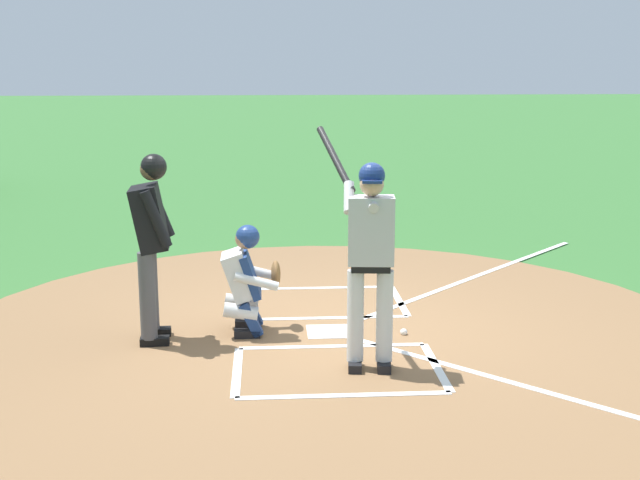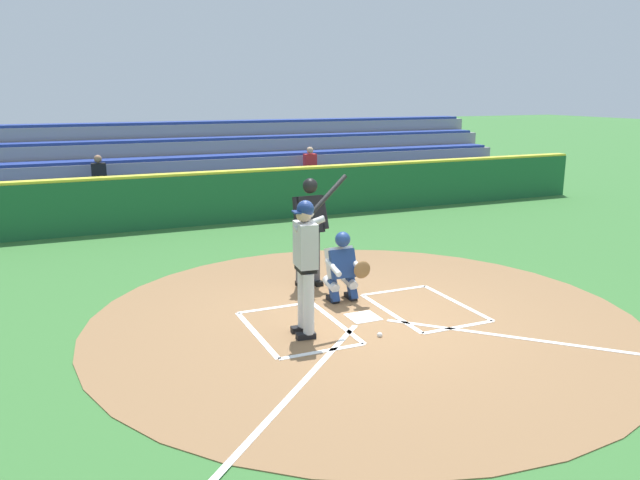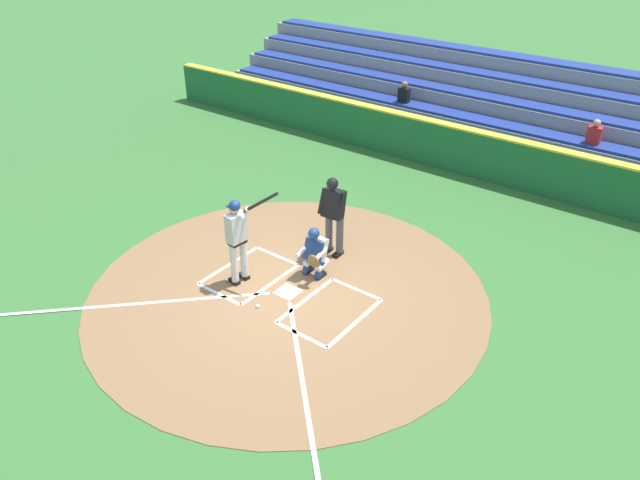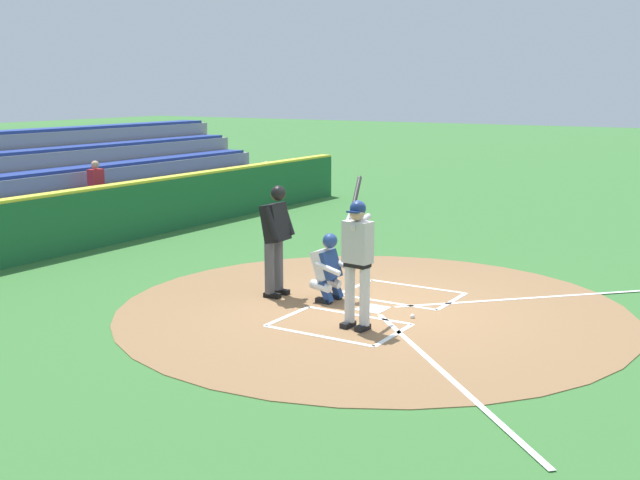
% 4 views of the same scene
% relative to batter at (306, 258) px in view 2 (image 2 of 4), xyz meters
% --- Properties ---
extents(ground_plane, '(120.00, 120.00, 0.00)m').
position_rel_batter_xyz_m(ground_plane, '(-1.02, -0.28, -1.10)').
color(ground_plane, '#387033').
extents(dirt_circle, '(8.00, 8.00, 0.01)m').
position_rel_batter_xyz_m(dirt_circle, '(-1.02, -0.28, -1.09)').
color(dirt_circle, olive).
rests_on(dirt_circle, ground).
extents(home_plate_and_chalk, '(7.93, 4.91, 0.01)m').
position_rel_batter_xyz_m(home_plate_and_chalk, '(-1.02, 0.60, -1.08)').
color(home_plate_and_chalk, white).
rests_on(home_plate_and_chalk, dirt_circle).
extents(batter, '(0.98, 0.64, 2.13)m').
position_rel_batter_xyz_m(batter, '(0.00, 0.00, 0.00)').
color(batter, silver).
rests_on(batter, ground).
extents(catcher, '(0.59, 0.60, 1.13)m').
position_rel_batter_xyz_m(catcher, '(-1.08, -1.10, -0.51)').
color(catcher, black).
rests_on(catcher, ground).
extents(plate_umpire, '(0.59, 0.43, 1.86)m').
position_rel_batter_xyz_m(plate_umpire, '(-0.88, -2.02, -0.02)').
color(plate_umpire, '#4C4C51').
rests_on(plate_umpire, ground).
extents(baseball, '(0.07, 0.07, 0.07)m').
position_rel_batter_xyz_m(baseball, '(-0.88, 0.47, -1.06)').
color(baseball, white).
rests_on(baseball, ground).
extents(backstop_wall, '(22.00, 0.36, 1.31)m').
position_rel_batter_xyz_m(backstop_wall, '(-1.02, -7.78, -0.45)').
color(backstop_wall, '#1E6033').
rests_on(backstop_wall, ground).
extents(bleacher_stand, '(20.00, 4.25, 2.33)m').
position_rel_batter_xyz_m(bleacher_stand, '(-1.02, -11.04, -0.25)').
color(bleacher_stand, gray).
rests_on(bleacher_stand, ground).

